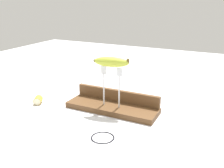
{
  "coord_description": "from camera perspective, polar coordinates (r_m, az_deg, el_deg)",
  "views": [
    {
      "loc": [
        0.47,
        -0.96,
        0.49
      ],
      "look_at": [
        0.0,
        0.0,
        0.12
      ],
      "focal_mm": 41.79,
      "sensor_mm": 36.0,
      "label": 1
    }
  ],
  "objects": [
    {
      "name": "fork_fallen_near",
      "position": [
        1.54,
        -6.2,
        0.39
      ],
      "size": [
        0.18,
        0.09,
        0.01
      ],
      "color": "silver",
      "rests_on": "ground"
    },
    {
      "name": "banana_raised_center",
      "position": [
        1.09,
        -0.14,
        4.87
      ],
      "size": [
        0.16,
        0.07,
        0.04
      ],
      "color": "#B2C138",
      "rests_on": "fork_stand_center"
    },
    {
      "name": "board_backstop",
      "position": [
        1.2,
        1.19,
        -2.54
      ],
      "size": [
        0.4,
        0.02,
        0.05
      ],
      "primitive_type": "cube",
      "color": "brown",
      "rests_on": "wooden_board"
    },
    {
      "name": "wooden_board",
      "position": [
        1.17,
        0.0,
        -5.23
      ],
      "size": [
        0.41,
        0.13,
        0.02
      ],
      "primitive_type": "cube",
      "color": "brown",
      "rests_on": "ground"
    },
    {
      "name": "wire_coil",
      "position": [
        0.96,
        -2.06,
        -11.54
      ],
      "size": [
        0.09,
        0.09,
        0.01
      ],
      "primitive_type": "torus",
      "color": "black",
      "rests_on": "ground"
    },
    {
      "name": "fork_stand_center",
      "position": [
        1.12,
        -0.14,
        0.25
      ],
      "size": [
        0.1,
        0.01,
        0.18
      ],
      "color": "silver",
      "rests_on": "wooden_board"
    },
    {
      "name": "ground_plane",
      "position": [
        1.17,
        0.0,
        -5.79
      ],
      "size": [
        3.0,
        3.0,
        0.0
      ],
      "primitive_type": "plane",
      "color": "silver"
    },
    {
      "name": "banana_chunk_near",
      "position": [
        1.28,
        -15.89,
        -3.41
      ],
      "size": [
        0.05,
        0.06,
        0.04
      ],
      "color": "gold",
      "rests_on": "ground"
    }
  ]
}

